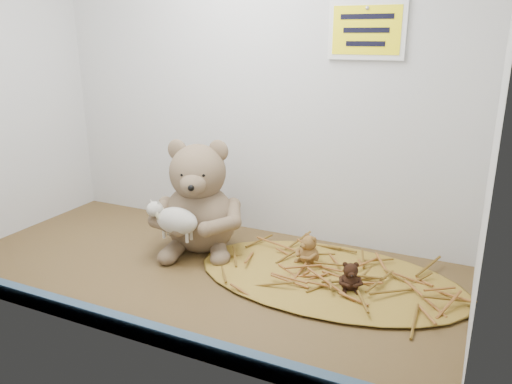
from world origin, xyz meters
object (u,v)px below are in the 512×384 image
at_px(toy_lamb, 177,221).
at_px(mini_teddy_brown, 350,275).
at_px(main_teddy, 199,196).
at_px(mini_teddy_tan, 309,248).

height_order(toy_lamb, mini_teddy_brown, toy_lamb).
height_order(main_teddy, mini_teddy_tan, main_teddy).
xyz_separation_m(mini_teddy_tan, mini_teddy_brown, (0.12, -0.09, -0.00)).
relative_size(main_teddy, toy_lamb, 2.03).
bearing_deg(toy_lamb, mini_teddy_tan, 21.85).
height_order(main_teddy, mini_teddy_brown, main_teddy).
height_order(toy_lamb, mini_teddy_tan, toy_lamb).
bearing_deg(main_teddy, mini_teddy_tan, -18.55).
distance_m(toy_lamb, mini_teddy_brown, 0.43).
distance_m(toy_lamb, mini_teddy_tan, 0.33).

